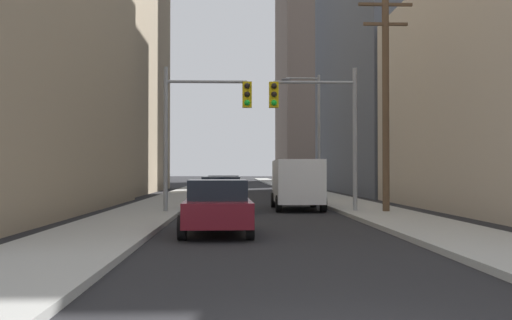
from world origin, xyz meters
TOP-DOWN VIEW (x-y plane):
  - sidewalk_left at (-4.73, 50.00)m, footprint 2.94×160.00m
  - sidewalk_right at (4.73, 50.00)m, footprint 2.94×160.00m
  - cargo_van_white at (1.77, 21.94)m, footprint 2.16×5.24m
  - sedan_maroon at (-1.54, 11.25)m, footprint 1.95×4.25m
  - sedan_navy at (-1.61, 20.23)m, footprint 1.95×4.24m
  - sedan_black at (-1.67, 27.07)m, footprint 1.95×4.23m
  - traffic_signal_near_left at (-2.35, 19.06)m, footprint 3.58×0.44m
  - traffic_signal_near_right at (2.34, 19.06)m, footprint 3.62×0.44m
  - utility_pole_right at (5.03, 18.62)m, footprint 2.20×0.28m
  - street_lamp_right at (3.60, 30.32)m, footprint 2.34×0.32m
  - building_left_mid_office at (-19.81, 45.12)m, footprint 24.35×22.11m
  - building_right_mid_block at (16.73, 44.81)m, footprint 18.42×27.15m
  - building_right_far_highrise at (13.85, 92.67)m, footprint 14.85×25.74m

SIDE VIEW (x-z plane):
  - sidewalk_left at x=-4.73m, z-range 0.00..0.15m
  - sidewalk_right at x=4.73m, z-range 0.00..0.15m
  - sedan_maroon at x=-1.54m, z-range 0.01..1.53m
  - sedan_navy at x=-1.61m, z-range 0.01..1.53m
  - sedan_black at x=-1.67m, z-range 0.01..1.53m
  - cargo_van_white at x=1.77m, z-range 0.16..2.42m
  - traffic_signal_near_left at x=-2.35m, z-range 1.03..7.03m
  - traffic_signal_near_right at x=2.34m, z-range 1.03..7.03m
  - street_lamp_right at x=3.60m, z-range 0.78..8.28m
  - utility_pole_right at x=5.03m, z-range 0.27..9.38m
  - building_left_mid_office at x=-19.81m, z-range 0.00..21.37m
  - building_right_mid_block at x=16.73m, z-range 0.00..28.86m
  - building_right_far_highrise at x=13.85m, z-range 0.00..54.58m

